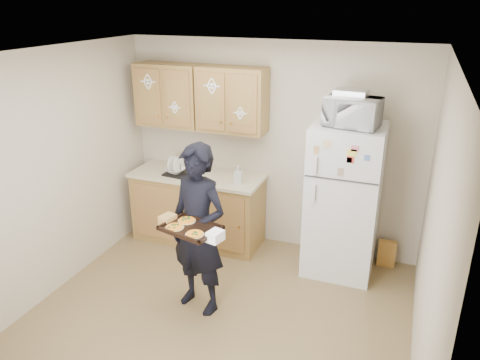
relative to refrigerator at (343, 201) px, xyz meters
name	(u,v)px	position (x,y,z in m)	size (l,w,h in m)	color
floor	(213,323)	(-0.95, -1.43, -0.85)	(3.60, 3.60, 0.00)	brown
ceiling	(206,57)	(-0.95, -1.43, 1.65)	(3.60, 3.60, 0.00)	silver
wall_back	(271,147)	(-0.95, 0.37, 0.40)	(3.60, 0.04, 2.50)	#B5A993
wall_front	(70,336)	(-0.95, -3.23, 0.40)	(3.60, 0.04, 2.50)	#B5A993
wall_left	(44,178)	(-2.75, -1.43, 0.40)	(0.04, 3.60, 2.50)	#B5A993
wall_right	(432,241)	(0.85, -1.43, 0.40)	(0.04, 3.60, 2.50)	#B5A993
refrigerator	(343,201)	(0.00, 0.00, 0.00)	(0.75, 0.70, 1.70)	silver
base_cabinet	(198,209)	(-1.80, 0.05, -0.42)	(1.60, 0.60, 0.86)	olive
countertop	(197,176)	(-1.80, 0.05, 0.03)	(1.64, 0.64, 0.04)	#C4B897
upper_cab_left	(169,95)	(-2.20, 0.18, 0.98)	(0.80, 0.33, 0.75)	olive
upper_cab_right	(232,100)	(-1.38, 0.18, 0.98)	(0.80, 0.33, 0.75)	olive
cereal_box	(387,254)	(0.52, 0.24, -0.69)	(0.20, 0.07, 0.32)	gold
person	(198,230)	(-1.18, -1.21, 0.00)	(0.62, 0.41, 1.71)	black
baking_tray	(191,229)	(-1.11, -1.50, 0.18)	(0.49, 0.36, 0.04)	black
pizza_front_left	(175,227)	(-1.24, -1.55, 0.19)	(0.16, 0.16, 0.02)	orange
pizza_front_right	(195,234)	(-1.02, -1.61, 0.19)	(0.16, 0.16, 0.02)	orange
pizza_back_left	(187,220)	(-1.20, -1.40, 0.19)	(0.16, 0.16, 0.02)	orange
microwave	(352,112)	(0.02, -0.05, 1.00)	(0.54, 0.37, 0.30)	silver
foil_pan	(351,93)	(-0.01, -0.02, 1.18)	(0.32, 0.23, 0.07)	#BBBBC2
dish_rack	(181,169)	(-1.98, -0.04, 0.13)	(0.38, 0.28, 0.15)	black
bowl	(175,170)	(-2.05, -0.04, 0.10)	(0.24, 0.24, 0.06)	silver
soap_bottle	(238,174)	(-1.23, -0.03, 0.15)	(0.09, 0.10, 0.21)	silver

